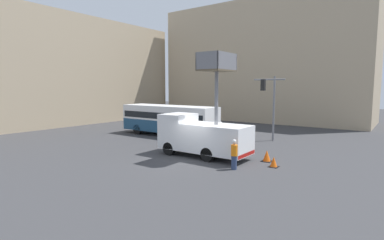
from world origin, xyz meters
name	(u,v)px	position (x,y,z in m)	size (l,w,h in m)	color
ground_plane	(192,160)	(0.00, 0.00, 0.00)	(120.00, 120.00, 0.00)	#38383A
building_backdrop_far	(5,69)	(0.00, 26.34, 6.74)	(44.00, 10.00, 13.49)	tan
building_backdrop_side	(265,64)	(26.12, 5.92, 8.05)	(10.00, 28.00, 16.10)	tan
utility_truck	(202,133)	(1.28, 0.06, 1.57)	(2.38, 6.34, 6.85)	white
city_bus	(169,118)	(6.58, 7.52, 1.72)	(2.62, 10.05, 2.91)	navy
traffic_light_pole	(270,98)	(8.90, -1.67, 3.77)	(2.89, 2.64, 5.62)	slate
road_worker_near_truck	(234,155)	(-0.37, -3.25, 0.87)	(0.38, 0.38, 1.75)	navy
road_worker_directing	(221,132)	(6.15, 1.46, 0.91)	(0.38, 0.38, 1.82)	navy
traffic_cone_near_truck	(267,156)	(2.51, -4.06, 0.33)	(0.62, 0.62, 0.71)	black
traffic_cone_mid_road	(274,162)	(1.47, -4.91, 0.29)	(0.54, 0.54, 0.62)	black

